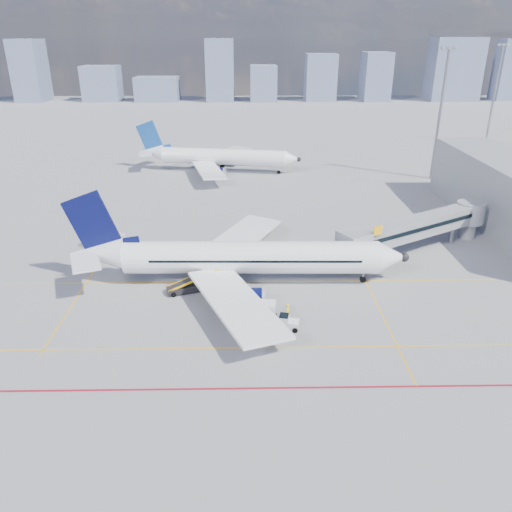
{
  "coord_description": "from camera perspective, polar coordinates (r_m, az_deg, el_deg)",
  "views": [
    {
      "loc": [
        -0.4,
        -46.16,
        27.54
      ],
      "look_at": [
        0.57,
        6.74,
        4.0
      ],
      "focal_mm": 35.0,
      "sensor_mm": 36.0,
      "label": 1
    }
  ],
  "objects": [
    {
      "name": "ground",
      "position": [
        53.75,
        -0.48,
        -6.84
      ],
      "size": [
        420.0,
        420.0,
        0.0
      ],
      "primitive_type": "plane",
      "color": "#939496",
      "rests_on": "ground"
    },
    {
      "name": "floodlight_mast_ne",
      "position": [
        109.1,
        20.31,
        15.22
      ],
      "size": [
        3.2,
        0.61,
        25.45
      ],
      "color": "gray",
      "rests_on": "ground"
    },
    {
      "name": "terminal_block",
      "position": [
        85.7,
        27.25,
        6.05
      ],
      "size": [
        10.0,
        42.0,
        10.0
      ],
      "color": "#95979D",
      "rests_on": "ground"
    },
    {
      "name": "distant_skyline",
      "position": [
        236.75,
        -0.28,
        20.03
      ],
      "size": [
        254.01,
        15.75,
        26.53
      ],
      "color": "slate",
      "rests_on": "ground"
    },
    {
      "name": "cargo_dolly",
      "position": [
        52.37,
        0.27,
        -6.26
      ],
      "size": [
        4.02,
        2.08,
        2.13
      ],
      "rotation": [
        0.0,
        0.0,
        -0.09
      ],
      "color": "black",
      "rests_on": "ground"
    },
    {
      "name": "main_aircraft",
      "position": [
        59.39,
        -2.24,
        -0.21
      ],
      "size": [
        40.48,
        35.27,
        11.8
      ],
      "rotation": [
        0.0,
        0.0,
        -0.02
      ],
      "color": "white",
      "rests_on": "ground"
    },
    {
      "name": "belt_loader",
      "position": [
        58.75,
        -7.86,
        -3.5
      ],
      "size": [
        6.25,
        3.3,
        2.53
      ],
      "rotation": [
        0.0,
        0.0,
        0.33
      ],
      "color": "black",
      "rests_on": "ground"
    },
    {
      "name": "second_aircraft",
      "position": [
        110.76,
        -4.53,
        11.23
      ],
      "size": [
        35.9,
        31.05,
        10.7
      ],
      "rotation": [
        0.0,
        0.0,
        -0.17
      ],
      "color": "white",
      "rests_on": "ground"
    },
    {
      "name": "ramp_worker",
      "position": [
        52.63,
        3.66,
        -6.38
      ],
      "size": [
        0.64,
        0.82,
        1.97
      ],
      "primitive_type": "imported",
      "rotation": [
        0.0,
        0.0,
        1.31
      ],
      "color": "yellow",
      "rests_on": "ground"
    },
    {
      "name": "floodlight_mast_far",
      "position": [
        151.7,
        25.62,
        16.5
      ],
      "size": [
        3.2,
        0.61,
        25.45
      ],
      "color": "gray",
      "rests_on": "ground"
    },
    {
      "name": "jet_bridge",
      "position": [
        71.53,
        18.58,
        3.26
      ],
      "size": [
        23.55,
        15.78,
        6.3
      ],
      "color": "#95979D",
      "rests_on": "ground"
    },
    {
      "name": "apron_markings",
      "position": [
        50.43,
        -1.09,
        -9.11
      ],
      "size": [
        90.0,
        35.12,
        0.01
      ],
      "color": "#FCAE0D",
      "rests_on": "ground"
    },
    {
      "name": "baggage_tug",
      "position": [
        51.26,
        3.53,
        -7.58
      ],
      "size": [
        2.47,
        1.79,
        1.57
      ],
      "rotation": [
        0.0,
        0.0,
        -0.21
      ],
      "color": "white",
      "rests_on": "ground"
    }
  ]
}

